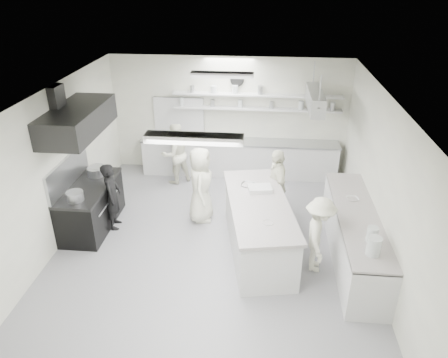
# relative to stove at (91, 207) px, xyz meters

# --- Properties ---
(floor) EXTENTS (6.00, 7.00, 0.02)m
(floor) POSITION_rel_stove_xyz_m (2.60, -0.40, -0.46)
(floor) COLOR #92929B
(floor) RESTS_ON ground
(ceiling) EXTENTS (6.00, 7.00, 0.02)m
(ceiling) POSITION_rel_stove_xyz_m (2.60, -0.40, 2.56)
(ceiling) COLOR white
(ceiling) RESTS_ON wall_back
(wall_back) EXTENTS (6.00, 0.04, 3.00)m
(wall_back) POSITION_rel_stove_xyz_m (2.60, 3.10, 1.05)
(wall_back) COLOR silver
(wall_back) RESTS_ON floor
(wall_front) EXTENTS (6.00, 0.04, 3.00)m
(wall_front) POSITION_rel_stove_xyz_m (2.60, -3.90, 1.05)
(wall_front) COLOR silver
(wall_front) RESTS_ON floor
(wall_left) EXTENTS (0.04, 7.00, 3.00)m
(wall_left) POSITION_rel_stove_xyz_m (-0.40, -0.40, 1.05)
(wall_left) COLOR silver
(wall_left) RESTS_ON floor
(wall_right) EXTENTS (0.04, 7.00, 3.00)m
(wall_right) POSITION_rel_stove_xyz_m (5.60, -0.40, 1.05)
(wall_right) COLOR silver
(wall_right) RESTS_ON floor
(stove) EXTENTS (0.80, 1.80, 0.90)m
(stove) POSITION_rel_stove_xyz_m (0.00, 0.00, 0.00)
(stove) COLOR black
(stove) RESTS_ON floor
(exhaust_hood) EXTENTS (0.85, 2.00, 0.50)m
(exhaust_hood) POSITION_rel_stove_xyz_m (0.00, -0.00, 1.90)
(exhaust_hood) COLOR black
(exhaust_hood) RESTS_ON wall_left
(back_counter) EXTENTS (5.00, 0.60, 0.92)m
(back_counter) POSITION_rel_stove_xyz_m (2.90, 2.80, 0.01)
(back_counter) COLOR silver
(back_counter) RESTS_ON floor
(shelf_lower) EXTENTS (4.20, 0.26, 0.04)m
(shelf_lower) POSITION_rel_stove_xyz_m (3.30, 2.97, 1.30)
(shelf_lower) COLOR silver
(shelf_lower) RESTS_ON wall_back
(shelf_upper) EXTENTS (4.20, 0.26, 0.04)m
(shelf_upper) POSITION_rel_stove_xyz_m (3.30, 2.97, 1.65)
(shelf_upper) COLOR silver
(shelf_upper) RESTS_ON wall_back
(pass_through_window) EXTENTS (1.30, 0.04, 1.00)m
(pass_through_window) POSITION_rel_stove_xyz_m (1.30, 3.08, 1.00)
(pass_through_window) COLOR black
(pass_through_window) RESTS_ON wall_back
(wall_clock) EXTENTS (0.32, 0.05, 0.32)m
(wall_clock) POSITION_rel_stove_xyz_m (2.80, 3.06, 2.00)
(wall_clock) COLOR silver
(wall_clock) RESTS_ON wall_back
(right_counter) EXTENTS (0.74, 3.30, 0.94)m
(right_counter) POSITION_rel_stove_xyz_m (5.25, -0.60, 0.02)
(right_counter) COLOR silver
(right_counter) RESTS_ON floor
(pot_rack) EXTENTS (0.30, 1.60, 0.40)m
(pot_rack) POSITION_rel_stove_xyz_m (4.60, 2.00, 1.85)
(pot_rack) COLOR #A7A9AE
(pot_rack) RESTS_ON ceiling
(light_fixture_front) EXTENTS (1.30, 0.25, 0.10)m
(light_fixture_front) POSITION_rel_stove_xyz_m (2.60, -2.20, 2.49)
(light_fixture_front) COLOR silver
(light_fixture_front) RESTS_ON ceiling
(light_fixture_rear) EXTENTS (1.30, 0.25, 0.10)m
(light_fixture_rear) POSITION_rel_stove_xyz_m (2.60, 1.40, 2.49)
(light_fixture_rear) COLOR silver
(light_fixture_rear) RESTS_ON ceiling
(prep_island) EXTENTS (1.48, 2.82, 0.99)m
(prep_island) POSITION_rel_stove_xyz_m (3.48, -0.47, 0.04)
(prep_island) COLOR silver
(prep_island) RESTS_ON floor
(stove_pot) EXTENTS (0.37, 0.37, 0.22)m
(stove_pot) POSITION_rel_stove_xyz_m (0.00, 0.49, 0.57)
(stove_pot) COLOR #A7A9AE
(stove_pot) RESTS_ON stove
(cook_stove) EXTENTS (0.42, 0.57, 1.44)m
(cook_stove) POSITION_rel_stove_xyz_m (0.47, 0.04, 0.27)
(cook_stove) COLOR black
(cook_stove) RESTS_ON floor
(cook_back) EXTENTS (0.95, 0.93, 1.55)m
(cook_back) POSITION_rel_stove_xyz_m (1.34, 2.21, 0.32)
(cook_back) COLOR white
(cook_back) RESTS_ON floor
(cook_island_left) EXTENTS (0.58, 0.84, 1.65)m
(cook_island_left) POSITION_rel_stove_xyz_m (2.23, 0.51, 0.38)
(cook_island_left) COLOR white
(cook_island_left) RESTS_ON floor
(cook_island_right) EXTENTS (0.59, 1.02, 1.64)m
(cook_island_right) POSITION_rel_stove_xyz_m (3.82, 0.63, 0.37)
(cook_island_right) COLOR white
(cook_island_right) RESTS_ON floor
(cook_right) EXTENTS (0.62, 0.97, 1.44)m
(cook_right) POSITION_rel_stove_xyz_m (4.54, -0.96, 0.27)
(cook_right) COLOR white
(cook_right) RESTS_ON floor
(bowl_island_a) EXTENTS (0.34, 0.34, 0.07)m
(bowl_island_a) POSITION_rel_stove_xyz_m (3.24, 0.21, 0.57)
(bowl_island_a) COLOR #A7A9AE
(bowl_island_a) RESTS_ON prep_island
(bowl_island_b) EXTENTS (0.23, 0.23, 0.06)m
(bowl_island_b) POSITION_rel_stove_xyz_m (3.64, -1.16, 0.57)
(bowl_island_b) COLOR silver
(bowl_island_b) RESTS_ON prep_island
(bowl_right) EXTENTS (0.27, 0.27, 0.06)m
(bowl_right) POSITION_rel_stove_xyz_m (5.24, -0.06, 0.52)
(bowl_right) COLOR silver
(bowl_right) RESTS_ON right_counter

